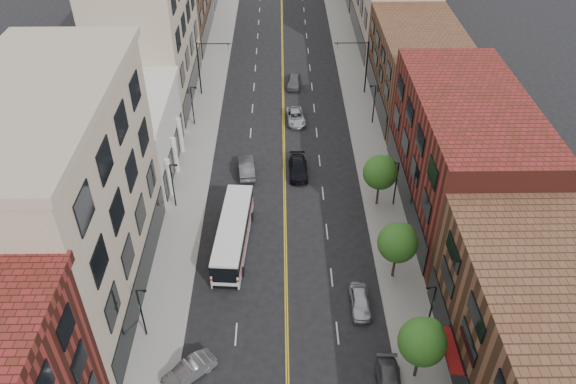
{
  "coord_description": "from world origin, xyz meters",
  "views": [
    {
      "loc": [
        -0.31,
        -20.1,
        35.89
      ],
      "look_at": [
        0.26,
        19.79,
        5.0
      ],
      "focal_mm": 35.0,
      "sensor_mm": 36.0,
      "label": 1
    }
  ],
  "objects_px": {
    "car_parked_far": "(360,302)",
    "car_lane_behind": "(246,167)",
    "car_lane_b": "(296,117)",
    "car_lane_c": "(294,81)",
    "car_lane_a": "(298,168)",
    "car_angle_b": "(189,371)",
    "city_bus": "(233,232)",
    "car_parked_mid": "(389,384)"
  },
  "relations": [
    {
      "from": "car_lane_a",
      "to": "car_lane_b",
      "type": "bearing_deg",
      "value": 88.86
    },
    {
      "from": "car_angle_b",
      "to": "car_lane_c",
      "type": "distance_m",
      "value": 46.67
    },
    {
      "from": "city_bus",
      "to": "car_lane_behind",
      "type": "bearing_deg",
      "value": 91.01
    },
    {
      "from": "city_bus",
      "to": "car_angle_b",
      "type": "xyz_separation_m",
      "value": [
        -2.4,
        -13.86,
        -1.0
      ]
    },
    {
      "from": "car_lane_c",
      "to": "car_lane_behind",
      "type": "bearing_deg",
      "value": -98.94
    },
    {
      "from": "car_lane_a",
      "to": "car_angle_b",
      "type": "bearing_deg",
      "value": -110.09
    },
    {
      "from": "car_parked_far",
      "to": "car_lane_b",
      "type": "bearing_deg",
      "value": 98.47
    },
    {
      "from": "car_lane_a",
      "to": "car_lane_c",
      "type": "distance_m",
      "value": 20.64
    },
    {
      "from": "car_parked_mid",
      "to": "car_angle_b",
      "type": "bearing_deg",
      "value": 177.83
    },
    {
      "from": "car_parked_far",
      "to": "car_lane_behind",
      "type": "relative_size",
      "value": 0.84
    },
    {
      "from": "city_bus",
      "to": "car_lane_c",
      "type": "xyz_separation_m",
      "value": [
        6.28,
        31.99,
        -0.91
      ]
    },
    {
      "from": "car_lane_b",
      "to": "car_lane_c",
      "type": "xyz_separation_m",
      "value": [
        0.02,
        9.46,
        0.11
      ]
    },
    {
      "from": "car_parked_far",
      "to": "car_lane_a",
      "type": "bearing_deg",
      "value": 103.42
    },
    {
      "from": "city_bus",
      "to": "car_parked_mid",
      "type": "xyz_separation_m",
      "value": [
        12.01,
        -15.15,
        -1.04
      ]
    },
    {
      "from": "car_lane_a",
      "to": "car_lane_b",
      "type": "height_order",
      "value": "car_lane_a"
    },
    {
      "from": "car_parked_far",
      "to": "car_lane_c",
      "type": "bearing_deg",
      "value": 96.39
    },
    {
      "from": "car_angle_b",
      "to": "car_lane_a",
      "type": "relative_size",
      "value": 0.84
    },
    {
      "from": "car_lane_a",
      "to": "car_lane_c",
      "type": "bearing_deg",
      "value": 88.8
    },
    {
      "from": "car_parked_mid",
      "to": "car_lane_c",
      "type": "height_order",
      "value": "car_lane_c"
    },
    {
      "from": "city_bus",
      "to": "car_lane_a",
      "type": "height_order",
      "value": "city_bus"
    },
    {
      "from": "car_angle_b",
      "to": "car_lane_behind",
      "type": "height_order",
      "value": "car_lane_behind"
    },
    {
      "from": "car_angle_b",
      "to": "car_parked_far",
      "type": "xyz_separation_m",
      "value": [
        13.22,
        6.35,
        0.0
      ]
    },
    {
      "from": "car_lane_a",
      "to": "car_lane_c",
      "type": "height_order",
      "value": "car_lane_c"
    },
    {
      "from": "car_parked_mid",
      "to": "car_lane_behind",
      "type": "distance_m",
      "value": 29.06
    },
    {
      "from": "city_bus",
      "to": "car_lane_a",
      "type": "distance_m",
      "value": 13.0
    },
    {
      "from": "car_parked_far",
      "to": "car_lane_b",
      "type": "xyz_separation_m",
      "value": [
        -4.56,
        30.04,
        -0.02
      ]
    },
    {
      "from": "car_parked_mid",
      "to": "car_lane_behind",
      "type": "relative_size",
      "value": 0.93
    },
    {
      "from": "car_angle_b",
      "to": "car_parked_mid",
      "type": "distance_m",
      "value": 14.47
    },
    {
      "from": "car_parked_mid",
      "to": "car_lane_c",
      "type": "distance_m",
      "value": 47.49
    },
    {
      "from": "car_lane_b",
      "to": "car_angle_b",
      "type": "bearing_deg",
      "value": -109.36
    },
    {
      "from": "car_lane_a",
      "to": "car_lane_c",
      "type": "relative_size",
      "value": 1.09
    },
    {
      "from": "car_parked_mid",
      "to": "car_lane_b",
      "type": "distance_m",
      "value": 38.12
    },
    {
      "from": "city_bus",
      "to": "car_lane_behind",
      "type": "height_order",
      "value": "city_bus"
    },
    {
      "from": "car_parked_far",
      "to": "car_lane_b",
      "type": "relative_size",
      "value": 0.85
    },
    {
      "from": "car_angle_b",
      "to": "car_lane_c",
      "type": "relative_size",
      "value": 0.91
    },
    {
      "from": "car_angle_b",
      "to": "car_lane_c",
      "type": "xyz_separation_m",
      "value": [
        8.68,
        45.86,
        0.09
      ]
    },
    {
      "from": "city_bus",
      "to": "car_lane_a",
      "type": "bearing_deg",
      "value": 65.31
    },
    {
      "from": "city_bus",
      "to": "car_parked_mid",
      "type": "bearing_deg",
      "value": -47.43
    },
    {
      "from": "car_parked_mid",
      "to": "car_lane_b",
      "type": "bearing_deg",
      "value": 101.6
    },
    {
      "from": "city_bus",
      "to": "car_lane_b",
      "type": "relative_size",
      "value": 2.41
    },
    {
      "from": "car_angle_b",
      "to": "car_lane_c",
      "type": "bearing_deg",
      "value": 129.45
    },
    {
      "from": "city_bus",
      "to": "car_angle_b",
      "type": "relative_size",
      "value": 2.78
    }
  ]
}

